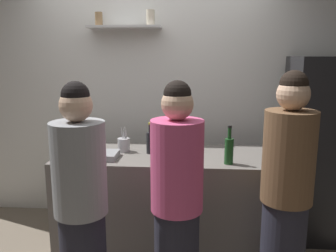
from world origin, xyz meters
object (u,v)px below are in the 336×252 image
object	(u,v)px
wine_bottle_pale_glass	(65,142)
wine_bottle_green_glass	(229,150)
refrigerator	(318,149)
person_brown_jacket	(286,195)
wine_bottle_dark_glass	(150,142)
water_bottle_plastic	(86,137)
person_grey_hoodie	(81,208)
utensil_holder	(124,145)
baking_pan	(97,155)
person_pink_top	(177,205)

from	to	relation	value
wine_bottle_pale_glass	wine_bottle_green_glass	world-z (taller)	wine_bottle_pale_glass
wine_bottle_green_glass	refrigerator	bearing A→B (deg)	34.28
person_brown_jacket	wine_bottle_dark_glass	bearing A→B (deg)	85.99
wine_bottle_green_glass	water_bottle_plastic	xyz separation A→B (m)	(-1.28, 0.41, -0.02)
wine_bottle_dark_glass	water_bottle_plastic	distance (m)	0.64
refrigerator	person_grey_hoodie	size ratio (longest dim) A/B	1.09
refrigerator	water_bottle_plastic	size ratio (longest dim) A/B	7.65
utensil_holder	water_bottle_plastic	xyz separation A→B (m)	(-0.38, 0.11, 0.04)
baking_pan	person_grey_hoodie	distance (m)	0.75
wine_bottle_pale_glass	wine_bottle_green_glass	size ratio (longest dim) A/B	1.04
wine_bottle_dark_glass	person_brown_jacket	size ratio (longest dim) A/B	0.17
wine_bottle_pale_glass	wine_bottle_dark_glass	size ratio (longest dim) A/B	1.16
baking_pan	wine_bottle_green_glass	world-z (taller)	wine_bottle_green_glass
wine_bottle_dark_glass	water_bottle_plastic	xyz separation A→B (m)	(-0.62, 0.15, -0.01)
person_grey_hoodie	person_brown_jacket	xyz separation A→B (m)	(1.34, 0.23, 0.03)
wine_bottle_pale_glass	wine_bottle_green_glass	distance (m)	1.37
utensil_holder	person_grey_hoodie	distance (m)	0.97
wine_bottle_green_glass	wine_bottle_dark_glass	size ratio (longest dim) A/B	1.12
person_grey_hoodie	person_pink_top	bearing A→B (deg)	77.29
wine_bottle_dark_glass	person_pink_top	xyz separation A→B (m)	(0.28, -0.81, -0.22)
water_bottle_plastic	person_pink_top	world-z (taller)	person_pink_top
water_bottle_plastic	person_pink_top	distance (m)	1.33
water_bottle_plastic	wine_bottle_pale_glass	bearing A→B (deg)	-107.41
wine_bottle_dark_glass	person_grey_hoodie	world-z (taller)	person_grey_hoodie
refrigerator	person_brown_jacket	world-z (taller)	refrigerator
wine_bottle_dark_glass	baking_pan	bearing A→B (deg)	-157.42
wine_bottle_pale_glass	person_grey_hoodie	world-z (taller)	person_grey_hoodie
wine_bottle_pale_glass	wine_bottle_dark_glass	bearing A→B (deg)	10.95
baking_pan	water_bottle_plastic	world-z (taller)	water_bottle_plastic
refrigerator	utensil_holder	bearing A→B (deg)	-169.97
refrigerator	person_grey_hoodie	distance (m)	2.27
wine_bottle_dark_glass	wine_bottle_pale_glass	bearing A→B (deg)	-169.05
person_brown_jacket	person_pink_top	xyz separation A→B (m)	(-0.73, -0.13, -0.03)
wine_bottle_green_glass	wine_bottle_dark_glass	distance (m)	0.71
person_grey_hoodie	utensil_holder	bearing A→B (deg)	153.09
person_grey_hoodie	person_pink_top	xyz separation A→B (m)	(0.61, 0.10, 0.00)
water_bottle_plastic	person_brown_jacket	distance (m)	1.84
refrigerator	person_pink_top	distance (m)	1.73
wine_bottle_pale_glass	person_grey_hoodie	xyz separation A→B (m)	(0.38, -0.77, -0.24)
wine_bottle_pale_glass	refrigerator	bearing A→B (deg)	12.33
baking_pan	wine_bottle_dark_glass	size ratio (longest dim) A/B	1.23
refrigerator	person_pink_top	xyz separation A→B (m)	(-1.28, -1.17, -0.08)
wine_bottle_green_glass	baking_pan	bearing A→B (deg)	175.90
wine_bottle_green_glass	person_brown_jacket	bearing A→B (deg)	-50.80
refrigerator	baking_pan	world-z (taller)	refrigerator
baking_pan	wine_bottle_pale_glass	distance (m)	0.31
refrigerator	utensil_holder	world-z (taller)	refrigerator
wine_bottle_dark_glass	person_brown_jacket	bearing A→B (deg)	-34.09
baking_pan	person_grey_hoodie	bearing A→B (deg)	-82.62
utensil_holder	person_brown_jacket	xyz separation A→B (m)	(1.25, -0.72, -0.14)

